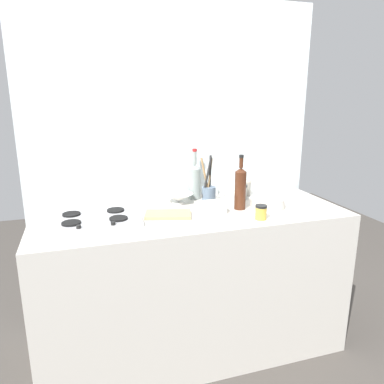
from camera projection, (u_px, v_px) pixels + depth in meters
The scene contains 14 objects.
ground_plane at pixel (192, 343), 2.37m from camera, with size 6.00×6.00×0.00m, color #47423D.
counter_block at pixel (192, 281), 2.26m from camera, with size 1.80×0.70×0.90m, color beige.
backsplash_panel at pixel (175, 170), 2.45m from camera, with size 1.90×0.06×2.15m, color silver.
stovetop_hob at pixel (95, 219), 1.97m from camera, with size 0.48×0.33×0.04m.
plate_stack at pixel (267, 203), 2.22m from camera, with size 0.21×0.21×0.06m.
wine_bottle_leftmost at pixel (240, 188), 2.16m from camera, with size 0.07×0.07×0.33m.
wine_bottle_mid_left at pixel (195, 181), 2.38m from camera, with size 0.08×0.08×0.33m.
mixing_bowl at pixel (178, 198), 2.30m from camera, with size 0.19×0.19×0.06m.
butter_dish at pixel (210, 207), 2.12m from camera, with size 0.16×0.11×0.06m, color silver.
utensil_crock at pixel (209, 192), 2.28m from camera, with size 0.09×0.09×0.31m.
condiment_jar_front at pixel (247, 188), 2.47m from camera, with size 0.06×0.06×0.10m.
condiment_jar_rear at pixel (241, 192), 2.39m from camera, with size 0.08×0.08×0.10m.
condiment_jar_spare at pixel (261, 212), 2.00m from camera, with size 0.06×0.06×0.08m.
cutting_board at pixel (168, 215), 2.06m from camera, with size 0.26×0.15×0.02m, color tan.
Camera 1 is at (-0.61, -1.95, 1.56)m, focal length 34.16 mm.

